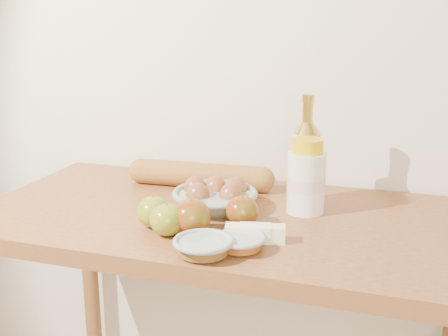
{
  "coord_description": "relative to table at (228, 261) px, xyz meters",
  "views": [
    {
      "loc": [
        0.38,
        -0.02,
        1.36
      ],
      "look_at": [
        0.0,
        1.15,
        1.02
      ],
      "focal_mm": 45.0,
      "sensor_mm": 36.0,
      "label": 1
    }
  ],
  "objects": [
    {
      "name": "bourbon_bottle",
      "position": [
        0.16,
        0.13,
        0.23
      ],
      "size": [
        0.07,
        0.07,
        0.27
      ],
      "rotation": [
        0.0,
        0.0,
        -0.05
      ],
      "color": "beige",
      "rests_on": "table"
    },
    {
      "name": "back_wall",
      "position": [
        0.0,
        0.33,
        0.52
      ],
      "size": [
        3.5,
        0.02,
        2.6
      ],
      "primitive_type": "cube",
      "color": "silver",
      "rests_on": "ground"
    },
    {
      "name": "table",
      "position": [
        0.0,
        0.0,
        0.0
      ],
      "size": [
        1.2,
        0.6,
        0.9
      ],
      "color": "#9A5E31",
      "rests_on": "ground"
    },
    {
      "name": "sugar_bowl",
      "position": [
        0.03,
        -0.24,
        0.14
      ],
      "size": [
        0.15,
        0.15,
        0.03
      ],
      "rotation": [
        0.0,
        0.0,
        0.31
      ],
      "color": "#97A5A0",
      "rests_on": "table"
    },
    {
      "name": "baguette",
      "position": [
        -0.14,
        0.17,
        0.16
      ],
      "size": [
        0.42,
        0.09,
        0.07
      ],
      "rotation": [
        0.0,
        0.0,
        0.06
      ],
      "color": "#AE7635",
      "rests_on": "table"
    },
    {
      "name": "cream_bottle",
      "position": [
        0.17,
        0.07,
        0.21
      ],
      "size": [
        0.1,
        0.1,
        0.18
      ],
      "rotation": [
        0.0,
        0.0,
        -0.07
      ],
      "color": "white",
      "rests_on": "table"
    },
    {
      "name": "syrup_bowl",
      "position": [
        0.09,
        -0.19,
        0.14
      ],
      "size": [
        0.12,
        0.12,
        0.03
      ],
      "rotation": [
        0.0,
        0.0,
        -0.23
      ],
      "color": "#98A6A0",
      "rests_on": "table"
    },
    {
      "name": "butter_stick",
      "position": [
        0.1,
        -0.14,
        0.14
      ],
      "size": [
        0.13,
        0.06,
        0.04
      ],
      "rotation": [
        0.0,
        0.0,
        0.23
      ],
      "color": "#FCF6C3",
      "rests_on": "table"
    },
    {
      "name": "apple_yellowgreen",
      "position": [
        -0.13,
        -0.13,
        0.16
      ],
      "size": [
        0.09,
        0.09,
        0.07
      ],
      "rotation": [
        0.0,
        0.0,
        -0.19
      ],
      "color": "olive",
      "rests_on": "table"
    },
    {
      "name": "egg_bowl",
      "position": [
        -0.04,
        0.02,
        0.15
      ],
      "size": [
        0.26,
        0.26,
        0.07
      ],
      "rotation": [
        0.0,
        0.0,
        0.28
      ],
      "color": "gray",
      "rests_on": "table"
    },
    {
      "name": "apple_redgreen_right",
      "position": [
        0.05,
        -0.06,
        0.16
      ],
      "size": [
        0.08,
        0.08,
        0.07
      ],
      "rotation": [
        0.0,
        0.0,
        -0.12
      ],
      "color": "maroon",
      "rests_on": "table"
    },
    {
      "name": "apple_redgreen_front",
      "position": [
        -0.04,
        -0.14,
        0.16
      ],
      "size": [
        0.09,
        0.09,
        0.08
      ],
      "rotation": [
        0.0,
        0.0,
        -0.03
      ],
      "color": "#96080F",
      "rests_on": "table"
    },
    {
      "name": "apple_extra",
      "position": [
        -0.08,
        -0.17,
        0.16
      ],
      "size": [
        0.09,
        0.09,
        0.07
      ],
      "rotation": [
        0.0,
        0.0,
        -0.19
      ],
      "color": "olive",
      "rests_on": "table"
    }
  ]
}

